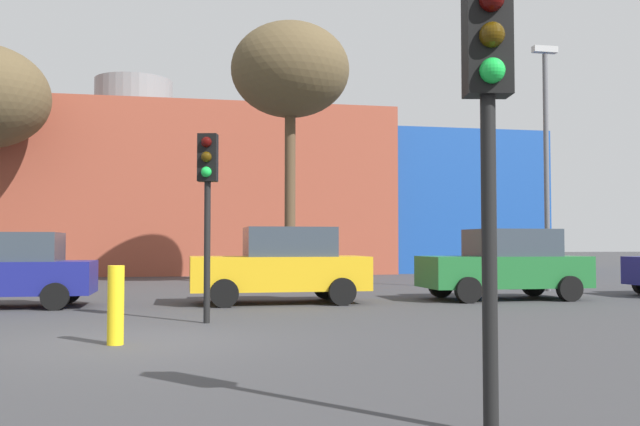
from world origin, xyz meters
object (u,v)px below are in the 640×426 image
traffic_light_near_right (489,100)px  street_lamp (546,151)px  bollard_yellow_0 (116,305)px  parked_car_2 (282,265)px  traffic_light_island (207,183)px  parked_car_3 (505,264)px  bare_tree_0 (290,72)px  parked_car_1 (6,270)px

traffic_light_near_right → street_lamp: bearing=158.9°
bollard_yellow_0 → street_lamp: street_lamp is taller
parked_car_2 → traffic_light_island: (-1.98, -4.07, 1.67)m
traffic_light_near_right → street_lamp: size_ratio=0.46×
parked_car_3 → bare_tree_0: (-4.70, 7.08, 6.67)m
parked_car_2 → traffic_light_near_right: bearing=89.7°
traffic_light_near_right → traffic_light_island: 8.35m
bollard_yellow_0 → parked_car_2: bearing=62.9°
traffic_light_near_right → bare_tree_0: bearing=-174.6°
parked_car_3 → street_lamp: 5.20m
parked_car_3 → bare_tree_0: 10.81m
parked_car_3 → bare_tree_0: bearing=-56.4°
bare_tree_0 → bollard_yellow_0: 16.08m
parked_car_1 → street_lamp: size_ratio=0.52×
parked_car_3 → bare_tree_0: bare_tree_0 is taller
parked_car_2 → traffic_light_island: size_ratio=1.23×
parked_car_3 → bollard_yellow_0: size_ratio=3.71×
street_lamp → bare_tree_0: bearing=149.8°
parked_car_2 → bare_tree_0: (1.29, 7.08, 6.66)m
traffic_light_island → bollard_yellow_0: bearing=-15.5°
parked_car_1 → street_lamp: street_lamp is taller
parked_car_2 → bare_tree_0: bearing=-100.3°
parked_car_1 → parked_car_2: size_ratio=0.92×
parked_car_2 → traffic_light_island: 4.82m
parked_car_1 → bare_tree_0: size_ratio=0.43×
parked_car_2 → traffic_light_near_right: traffic_light_near_right is taller
parked_car_2 → parked_car_3: size_ratio=1.01×
traffic_light_island → parked_car_3: bearing=130.4°
street_lamp → bollard_yellow_0: bearing=-142.4°
parked_car_1 → bare_tree_0: bare_tree_0 is taller
bare_tree_0 → parked_car_1: bearing=-137.4°
parked_car_3 → street_lamp: size_ratio=0.56×
street_lamp → parked_car_2: bearing=-162.6°
parked_car_2 → parked_car_3: parked_car_2 is taller
traffic_light_island → street_lamp: 12.83m
bollard_yellow_0 → street_lamp: size_ratio=0.15×
bollard_yellow_0 → street_lamp: bearing=37.6°
parked_car_2 → traffic_light_near_right: (-0.06, -12.19, 1.68)m
parked_car_2 → traffic_light_near_right: 12.31m
parked_car_2 → bollard_yellow_0: bearing=62.9°
bollard_yellow_0 → parked_car_1: bearing=114.7°
traffic_light_near_right → traffic_light_island: (-1.91, 8.13, -0.00)m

